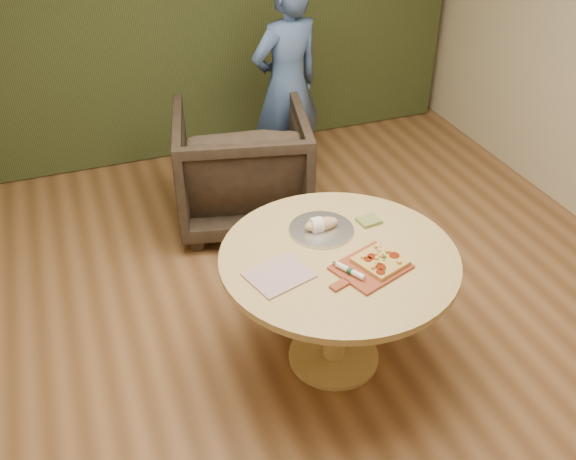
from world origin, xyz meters
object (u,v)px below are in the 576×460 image
(pizza_paddle, at_px, (370,268))
(cutlery_roll, at_px, (350,271))
(flatbread_pizza, at_px, (380,261))
(serving_tray, at_px, (321,230))
(bread_roll, at_px, (320,224))
(pedestal_table, at_px, (338,276))
(armchair, at_px, (242,162))
(person_standing, at_px, (287,86))

(pizza_paddle, relative_size, cutlery_roll, 2.56)
(flatbread_pizza, relative_size, serving_tray, 0.79)
(cutlery_roll, relative_size, bread_roll, 0.96)
(cutlery_roll, bearing_deg, pedestal_table, 55.16)
(flatbread_pizza, height_order, bread_roll, bread_roll)
(flatbread_pizza, bearing_deg, armchair, 96.58)
(pizza_paddle, relative_size, person_standing, 0.28)
(pedestal_table, height_order, pizza_paddle, pizza_paddle)
(bread_roll, relative_size, armchair, 0.20)
(bread_roll, xyz_separation_m, person_standing, (0.47, 1.79, 0.06))
(flatbread_pizza, xyz_separation_m, armchair, (-0.20, 1.77, -0.29))
(pedestal_table, relative_size, cutlery_roll, 6.79)
(pizza_paddle, height_order, flatbread_pizza, flatbread_pizza)
(flatbread_pizza, xyz_separation_m, bread_roll, (-0.17, 0.39, 0.02))
(cutlery_roll, relative_size, serving_tray, 0.52)
(cutlery_roll, height_order, serving_tray, cutlery_roll)
(serving_tray, bearing_deg, cutlery_roll, -92.70)
(flatbread_pizza, distance_m, person_standing, 2.20)
(pedestal_table, distance_m, serving_tray, 0.28)
(pizza_paddle, relative_size, bread_roll, 2.46)
(armchair, xyz_separation_m, person_standing, (0.50, 0.40, 0.36))
(pizza_paddle, height_order, cutlery_roll, cutlery_roll)
(pedestal_table, relative_size, bread_roll, 6.51)
(serving_tray, distance_m, bread_roll, 0.04)
(flatbread_pizza, distance_m, bread_roll, 0.43)
(pizza_paddle, xyz_separation_m, serving_tray, (-0.09, 0.40, -0.00))
(bread_roll, bearing_deg, person_standing, 75.33)
(cutlery_roll, distance_m, serving_tray, 0.42)
(flatbread_pizza, bearing_deg, pedestal_table, 135.43)
(pizza_paddle, bearing_deg, bread_roll, 84.78)
(pedestal_table, xyz_separation_m, bread_roll, (-0.01, 0.24, 0.18))
(pedestal_table, distance_m, flatbread_pizza, 0.28)
(pizza_paddle, distance_m, bread_roll, 0.42)
(pedestal_table, relative_size, person_standing, 0.74)
(serving_tray, height_order, armchair, armchair)
(pedestal_table, bearing_deg, serving_tray, 90.25)
(person_standing, bearing_deg, serving_tray, 60.01)
(person_standing, bearing_deg, flatbread_pizza, 66.57)
(flatbread_pizza, distance_m, cutlery_roll, 0.18)
(pedestal_table, distance_m, pizza_paddle, 0.24)
(pizza_paddle, distance_m, person_standing, 2.22)
(pedestal_table, xyz_separation_m, cutlery_roll, (-0.02, -0.18, 0.17))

